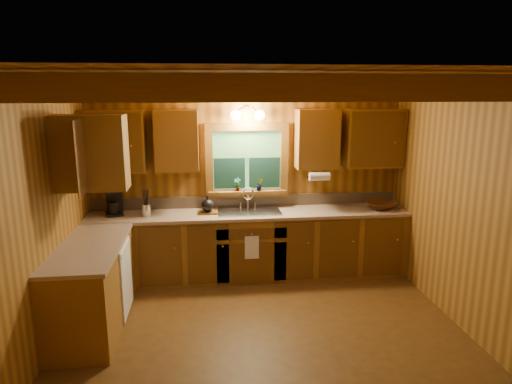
{
  "coord_description": "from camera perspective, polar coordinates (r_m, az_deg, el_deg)",
  "views": [
    {
      "loc": [
        -0.57,
        -4.14,
        2.48
      ],
      "look_at": [
        0.0,
        0.8,
        1.35
      ],
      "focal_mm": 31.66,
      "sensor_mm": 36.0,
      "label": 1
    }
  ],
  "objects": [
    {
      "name": "countertop",
      "position": [
        5.66,
        -5.41,
        -3.67
      ],
      "size": [
        4.2,
        2.24,
        0.04
      ],
      "color": "#9F856D",
      "rests_on": "base_cabinets"
    },
    {
      "name": "wall_sconce",
      "position": [
        5.92,
        -1.06,
        9.74
      ],
      "size": [
        0.45,
        0.21,
        0.17
      ],
      "color": "black",
      "rests_on": "room"
    },
    {
      "name": "dish_towel",
      "position": [
        5.78,
        -0.53,
        -7.03
      ],
      "size": [
        0.18,
        0.01,
        0.3
      ],
      "primitive_type": "cube",
      "color": "white",
      "rests_on": "base_cabinets"
    },
    {
      "name": "upper_cabinets",
      "position": [
        5.6,
        -6.52,
        6.16
      ],
      "size": [
        4.19,
        1.77,
        0.78
      ],
      "color": "brown",
      "rests_on": "room"
    },
    {
      "name": "window_sill",
      "position": [
        6.14,
        -1.08,
        0.0
      ],
      "size": [
        1.06,
        0.14,
        0.04
      ],
      "primitive_type": "cube",
      "color": "brown",
      "rests_on": "room"
    },
    {
      "name": "window",
      "position": [
        6.11,
        -1.14,
        3.84
      ],
      "size": [
        1.12,
        0.08,
        1.0
      ],
      "color": "brown",
      "rests_on": "room"
    },
    {
      "name": "dishwasher_panel",
      "position": [
        5.31,
        -16.07,
        -10.42
      ],
      "size": [
        0.02,
        0.6,
        0.8
      ],
      "primitive_type": "cube",
      "color": "white",
      "rests_on": "base_cabinets"
    },
    {
      "name": "coffee_maker",
      "position": [
        6.09,
        -17.49,
        -1.18
      ],
      "size": [
        0.19,
        0.25,
        0.35
      ],
      "rotation": [
        0.0,
        0.0,
        0.33
      ],
      "color": "black",
      "rests_on": "countertop"
    },
    {
      "name": "utensil_crock",
      "position": [
        5.94,
        -13.73,
        -2.14
      ],
      "size": [
        0.12,
        0.12,
        0.35
      ],
      "rotation": [
        0.0,
        0.0,
        -0.23
      ],
      "color": "silver",
      "rests_on": "countertop"
    },
    {
      "name": "base_cabinets",
      "position": [
        5.8,
        -5.45,
        -7.96
      ],
      "size": [
        4.2,
        2.22,
        0.86
      ],
      "color": "brown",
      "rests_on": "ground"
    },
    {
      "name": "wicker_basket",
      "position": [
        6.35,
        15.44,
        -1.62
      ],
      "size": [
        0.45,
        0.45,
        0.1
      ],
      "primitive_type": "imported",
      "rotation": [
        0.0,
        0.0,
        0.13
      ],
      "color": "#48230C",
      "rests_on": "countertop"
    },
    {
      "name": "backsplash",
      "position": [
        6.23,
        -1.14,
        -1.12
      ],
      "size": [
        4.2,
        0.02,
        0.16
      ],
      "primitive_type": "cube",
      "color": "#9A8068",
      "rests_on": "room"
    },
    {
      "name": "sink",
      "position": [
        5.99,
        -0.88,
        -2.92
      ],
      "size": [
        0.82,
        0.48,
        0.43
      ],
      "color": "silver",
      "rests_on": "countertop"
    },
    {
      "name": "cutting_board",
      "position": [
        5.94,
        -6.12,
        -2.59
      ],
      "size": [
        0.25,
        0.18,
        0.02
      ],
      "primitive_type": "cube",
      "rotation": [
        0.0,
        0.0,
        0.0
      ],
      "color": "#573612",
      "rests_on": "countertop"
    },
    {
      "name": "potted_plant_right",
      "position": [
        6.11,
        0.45,
        0.95
      ],
      "size": [
        0.1,
        0.09,
        0.17
      ],
      "primitive_type": "imported",
      "rotation": [
        0.0,
        0.0,
        0.11
      ],
      "color": "#573612",
      "rests_on": "window_sill"
    },
    {
      "name": "ceiling_beams",
      "position": [
        4.18,
        1.28,
        12.94
      ],
      "size": [
        4.2,
        2.54,
        0.18
      ],
      "color": "brown",
      "rests_on": "room"
    },
    {
      "name": "potted_plant_left",
      "position": [
        6.09,
        -2.37,
        0.97
      ],
      "size": [
        0.11,
        0.09,
        0.18
      ],
      "primitive_type": "imported",
      "rotation": [
        0.0,
        0.0,
        -0.3
      ],
      "color": "#573612",
      "rests_on": "window_sill"
    },
    {
      "name": "paper_towel_roll",
      "position": [
        5.96,
        8.01,
        1.95
      ],
      "size": [
        0.27,
        0.11,
        0.11
      ],
      "primitive_type": "cylinder",
      "rotation": [
        0.0,
        1.57,
        0.0
      ],
      "color": "white",
      "rests_on": "upper_cabinets"
    },
    {
      "name": "teakettle",
      "position": [
        5.91,
        -6.14,
        -1.71
      ],
      "size": [
        0.17,
        0.17,
        0.21
      ],
      "rotation": [
        0.0,
        0.0,
        -0.17
      ],
      "color": "black",
      "rests_on": "cutting_board"
    },
    {
      "name": "room",
      "position": [
        4.34,
        1.2,
        -2.97
      ],
      "size": [
        4.2,
        4.2,
        4.2
      ],
      "color": "#523414",
      "rests_on": "ground"
    }
  ]
}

